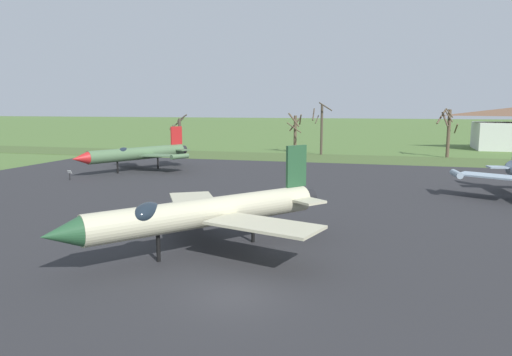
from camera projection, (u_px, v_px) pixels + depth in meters
name	position (u px, v px, depth m)	size (l,w,h in m)	color
ground_plane	(234.00, 296.00, 19.68)	(600.00, 600.00, 0.00)	#4C6B33
asphalt_apron	(304.00, 208.00, 36.75)	(79.75, 59.66, 0.05)	#28282B
grass_verge_strip	(343.00, 159.00, 70.92)	(139.75, 12.00, 0.06)	#43592C
jet_fighter_front_left	(203.00, 212.00, 25.15)	(12.39, 13.63, 5.53)	#B7B293
jet_fighter_rear_left	(137.00, 153.00, 57.10)	(11.64, 14.67, 5.28)	#4C6B47
info_placard_rear_left	(70.00, 174.00, 50.29)	(0.56, 0.30, 1.11)	black
bare_tree_far_left	(179.00, 133.00, 80.63)	(3.01, 3.15, 6.55)	#42382D
bare_tree_left_of_center	(295.00, 131.00, 80.14)	(2.47, 2.53, 6.81)	brown
bare_tree_center	(321.00, 127.00, 76.30)	(3.26, 3.05, 8.54)	#42382D
bare_tree_right_of_center	(448.00, 130.00, 72.35)	(3.14, 3.14, 7.62)	brown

